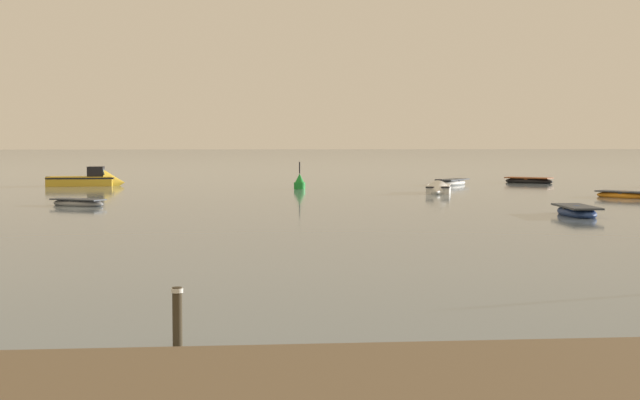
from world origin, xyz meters
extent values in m
ellipsoid|color=black|center=(41.38, 57.93, 0.16)|extent=(4.38, 4.13, 0.71)
cube|color=brown|center=(41.38, 57.93, 0.46)|extent=(4.09, 3.87, 0.09)
cube|color=brown|center=(41.38, 57.93, 0.35)|extent=(1.13, 1.22, 0.07)
ellipsoid|color=orange|center=(40.69, 35.59, 0.14)|extent=(3.54, 3.89, 0.62)
cube|color=#33383F|center=(40.69, 35.59, 0.40)|extent=(3.32, 3.63, 0.08)
cube|color=#33383F|center=(40.69, 35.59, 0.31)|extent=(1.09, 0.96, 0.06)
ellipsoid|color=white|center=(33.69, 54.99, 0.16)|extent=(3.84, 4.42, 0.69)
cube|color=#33383F|center=(33.69, 54.99, 0.45)|extent=(3.60, 4.12, 0.09)
cube|color=#33383F|center=(33.69, 54.99, 0.35)|extent=(1.25, 1.03, 0.07)
ellipsoid|color=navy|center=(32.01, 21.18, 0.16)|extent=(1.79, 4.54, 0.70)
cube|color=#33383F|center=(32.01, 21.18, 0.46)|extent=(1.74, 4.18, 0.09)
cube|color=#33383F|center=(32.01, 21.18, 0.35)|extent=(1.39, 0.36, 0.07)
cube|color=gold|center=(2.11, 56.03, 0.27)|extent=(5.44, 2.34, 1.06)
cone|color=gold|center=(4.94, 56.08, 0.27)|extent=(1.73, 2.16, 2.13)
cube|color=black|center=(2.18, 56.03, 0.66)|extent=(5.57, 2.39, 0.12)
cube|color=black|center=(3.40, 56.05, 1.21)|extent=(1.33, 1.71, 0.83)
cube|color=#384751|center=(4.05, 56.06, 1.27)|extent=(0.32, 1.62, 0.66)
cube|color=black|center=(-0.53, 55.98, 0.43)|extent=(0.34, 0.43, 0.76)
cube|color=white|center=(29.72, 42.66, 0.19)|extent=(2.61, 4.24, 0.78)
cone|color=white|center=(29.18, 40.66, 0.19)|extent=(1.83, 1.60, 1.56)
cube|color=black|center=(29.71, 42.61, 0.49)|extent=(2.67, 4.34, 0.09)
cube|color=black|center=(29.56, 42.07, 0.80)|extent=(0.59, 0.47, 0.43)
cube|color=black|center=(30.22, 44.52, 0.31)|extent=(0.36, 0.31, 0.55)
ellipsoid|color=gray|center=(5.72, 31.16, 0.13)|extent=(3.67, 2.89, 0.56)
cube|color=#33383F|center=(5.72, 31.16, 0.36)|extent=(3.41, 2.72, 0.07)
cube|color=#33383F|center=(5.72, 31.16, 0.28)|extent=(0.76, 1.05, 0.06)
cylinder|color=#198C2D|center=(20.04, 49.04, 0.17)|extent=(0.90, 0.90, 0.70)
cone|color=#198C2D|center=(20.04, 49.04, 0.87)|extent=(0.72, 0.72, 0.70)
cylinder|color=black|center=(20.04, 49.04, 1.67)|extent=(0.10, 0.10, 0.90)
cylinder|color=#3C3323|center=(13.50, -8.09, 0.50)|extent=(0.18, 0.18, 1.24)
cylinder|color=silver|center=(13.50, -8.09, 1.06)|extent=(0.22, 0.22, 0.08)
camera|label=1|loc=(14.43, -25.49, 3.78)|focal=53.59mm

